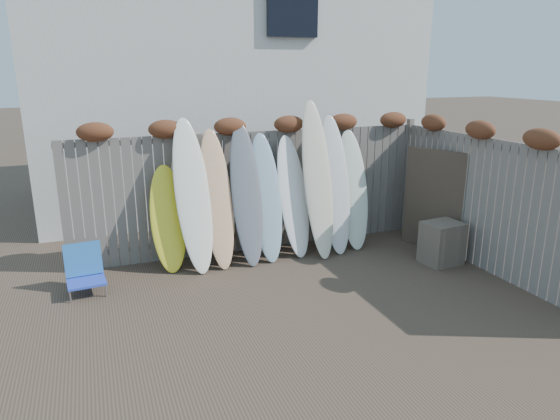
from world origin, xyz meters
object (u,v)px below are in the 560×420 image
object	(u,v)px
beach_chair	(85,270)
lattice_panel	(435,201)
surfboard_0	(168,219)
wooden_crate	(442,243)

from	to	relation	value
beach_chair	lattice_panel	bearing A→B (deg)	-3.15
surfboard_0	lattice_panel	bearing A→B (deg)	-7.96
wooden_crate	surfboard_0	size ratio (longest dim) A/B	0.41
beach_chair	surfboard_0	size ratio (longest dim) A/B	0.40
beach_chair	wooden_crate	size ratio (longest dim) A/B	0.98
beach_chair	lattice_panel	size ratio (longest dim) A/B	0.39
beach_chair	surfboard_0	bearing A→B (deg)	19.38
beach_chair	wooden_crate	distance (m)	5.34
beach_chair	surfboard_0	world-z (taller)	surfboard_0
lattice_panel	surfboard_0	distance (m)	4.36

